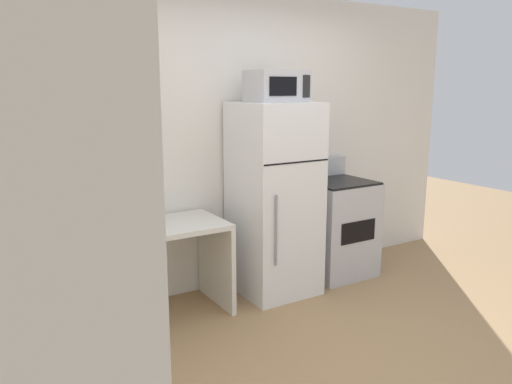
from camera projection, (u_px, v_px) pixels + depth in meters
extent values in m
plane|color=#9E7A51|center=(365.00, 358.00, 3.41)|extent=(12.00, 12.00, 0.00)
cube|color=silver|center=(240.00, 142.00, 4.56)|extent=(5.00, 0.10, 2.60)
cube|color=silver|center=(151.00, 229.00, 3.85)|extent=(1.14, 0.61, 0.04)
cube|color=silver|center=(81.00, 289.00, 3.65)|extent=(0.04, 0.61, 0.71)
cube|color=silver|center=(216.00, 262.00, 4.21)|extent=(0.04, 0.61, 0.71)
cylinder|color=black|center=(114.00, 228.00, 3.77)|extent=(0.11, 0.11, 0.02)
cylinder|color=black|center=(113.00, 210.00, 3.74)|extent=(0.02, 0.02, 0.26)
cone|color=black|center=(116.00, 188.00, 3.71)|extent=(0.10, 0.10, 0.08)
cylinder|color=white|center=(143.00, 215.00, 3.69)|extent=(0.11, 0.11, 0.24)
cube|color=white|center=(274.00, 199.00, 4.38)|extent=(0.64, 0.65, 1.67)
cube|color=black|center=(297.00, 162.00, 4.03)|extent=(0.63, 0.00, 0.01)
cylinder|color=gray|center=(276.00, 231.00, 4.03)|extent=(0.02, 0.02, 0.58)
cube|color=#B7B7BC|center=(276.00, 86.00, 4.17)|extent=(0.46, 0.34, 0.26)
cube|color=black|center=(283.00, 86.00, 4.00)|extent=(0.26, 0.01, 0.15)
cube|color=black|center=(306.00, 86.00, 4.12)|extent=(0.07, 0.01, 0.18)
cube|color=#B7B7BC|center=(336.00, 229.00, 4.86)|extent=(0.63, 0.60, 0.90)
cube|color=black|center=(338.00, 182.00, 4.77)|extent=(0.60, 0.58, 0.02)
cube|color=#B7B7BC|center=(320.00, 167.00, 4.98)|extent=(0.63, 0.04, 0.18)
cube|color=black|center=(358.00, 232.00, 4.60)|extent=(0.40, 0.01, 0.20)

